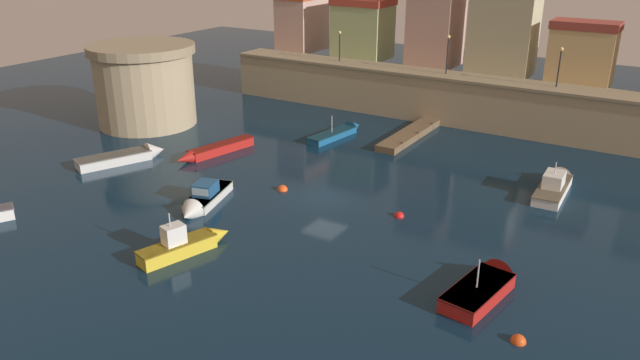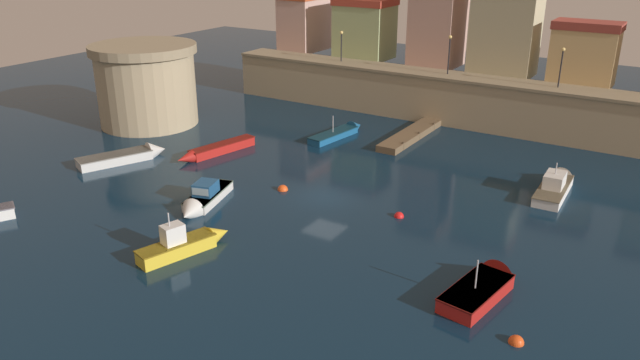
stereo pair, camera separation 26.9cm
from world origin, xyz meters
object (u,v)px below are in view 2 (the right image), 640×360
Objects in this scene: quay_lamp_0 at (341,41)px; moored_boat_4 at (202,199)px; moored_boat_6 at (341,132)px; mooring_buoy_1 at (283,190)px; mooring_buoy_0 at (399,217)px; moored_boat_5 at (556,184)px; moored_boat_0 at (128,156)px; fortress_tower at (146,84)px; moored_boat_3 at (486,285)px; mooring_buoy_2 at (516,343)px; moored_boat_1 at (215,150)px; quay_lamp_1 at (449,48)px; quay_lamp_2 at (562,61)px; moored_boat_7 at (186,243)px.

quay_lamp_0 reaches higher than moored_boat_4.
moored_boat_6 is 9.44× the size of mooring_buoy_1.
moored_boat_4 is 9.56× the size of mooring_buoy_0.
moored_boat_0 is at bearing 109.10° from moored_boat_5.
fortress_tower is at bearing 59.73° from moored_boat_0.
mooring_buoy_2 is (2.50, -3.31, -0.42)m from moored_boat_3.
moored_boat_4 reaches higher than mooring_buoy_2.
moored_boat_5 is 10.96× the size of mooring_buoy_0.
moored_boat_0 is at bearing -123.75° from moored_boat_4.
moored_boat_0 is 18.16m from moored_boat_6.
moored_boat_6 reaches higher than moored_boat_1.
quay_lamp_1 reaches higher than mooring_buoy_0.
mooring_buoy_2 is at bearing -21.46° from fortress_tower.
mooring_buoy_1 is at bearing -18.18° from fortress_tower.
quay_lamp_2 reaches higher than moored_boat_5.
moored_boat_6 is (5.42, -9.19, -6.25)m from quay_lamp_0.
moored_boat_7 reaches higher than moored_boat_5.
moored_boat_5 is (36.13, 3.46, -3.26)m from fortress_tower.
moored_boat_3 is 19.17m from moored_boat_4.
moored_boat_1 is 26.10m from moored_boat_5.
moored_boat_3 is 0.86× the size of moored_boat_6.
mooring_buoy_0 is (-7.41, -9.64, -0.51)m from moored_boat_5.
quay_lamp_1 is at bearing 34.24° from moored_boat_3.
moored_boat_3 is 26.47m from moored_boat_6.
moored_boat_6 is (-6.04, -9.19, -6.56)m from quay_lamp_1.
moored_boat_0 is (6.13, -8.13, -3.37)m from fortress_tower.
moored_boat_5 reaches higher than moored_boat_6.
quay_lamp_1 reaches higher than mooring_buoy_2.
fortress_tower reaches higher than mooring_buoy_0.
quay_lamp_1 is at bearing 158.94° from moored_boat_1.
quay_lamp_2 is at bearing 59.44° from mooring_buoy_1.
moored_boat_5 is at bearing -46.19° from moored_boat_0.
quay_lamp_1 is 31.11m from moored_boat_3.
quay_lamp_2 is 28.37m from moored_boat_3.
quay_lamp_1 is 0.62× the size of moored_boat_7.
mooring_buoy_1 is at bearing -69.43° from quay_lamp_0.
quay_lamp_0 is at bearing 31.74° from moored_boat_7.
quay_lamp_2 is at bearing -52.71° from moored_boat_6.
quay_lamp_1 reaches higher than quay_lamp_0.
moored_boat_7 reaches higher than moored_boat_3.
moored_boat_7 is at bearing -86.50° from mooring_buoy_1.
fortress_tower reaches higher than moored_boat_5.
quay_lamp_2 is at bearing 15.38° from moored_boat_3.
quay_lamp_0 is 34.13m from moored_boat_7.
moored_boat_0 reaches higher than mooring_buoy_1.
moored_boat_3 is 17.12m from mooring_buoy_1.
quay_lamp_1 is 0.59× the size of moored_boat_4.
quay_lamp_2 is at bearing 142.26° from moored_boat_1.
fortress_tower reaches higher than moored_boat_4.
quay_lamp_2 is 32.03m from mooring_buoy_2.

